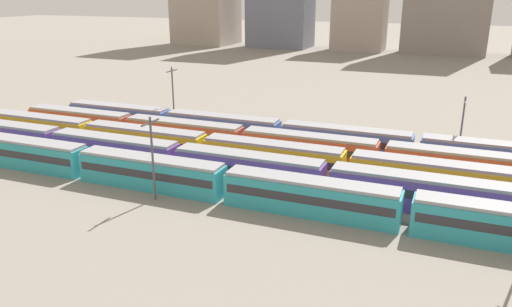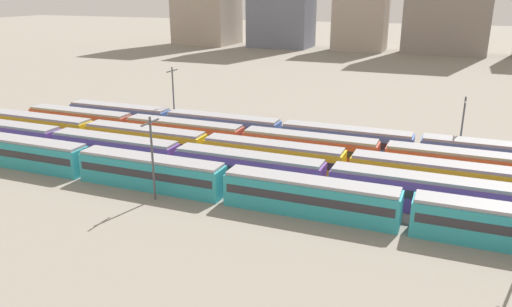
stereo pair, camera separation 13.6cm
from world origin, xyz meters
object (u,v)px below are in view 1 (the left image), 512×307
(train_track_2, at_px, (348,166))
(train_track_1, at_px, (248,169))
(catenary_pole_0, at_px, (152,154))
(catenary_pole_1, at_px, (462,125))
(catenary_pole_3, at_px, (173,95))
(train_track_0, at_px, (407,211))
(train_track_3, at_px, (382,156))
(train_track_4, at_px, (281,133))

(train_track_2, bearing_deg, train_track_1, -153.85)
(catenary_pole_0, distance_m, catenary_pole_1, 40.63)
(catenary_pole_0, xyz_separation_m, catenary_pole_3, (-13.37, 26.64, 0.38))
(catenary_pole_0, height_order, catenary_pole_3, catenary_pole_3)
(train_track_0, relative_size, train_track_3, 1.00)
(train_track_4, bearing_deg, catenary_pole_1, 7.75)
(train_track_0, relative_size, catenary_pole_3, 11.23)
(train_track_2, xyz_separation_m, catenary_pole_3, (-31.64, 13.44, 3.66))
(train_track_2, xyz_separation_m, catenary_pole_0, (-18.27, -13.21, 3.28))
(train_track_2, xyz_separation_m, train_track_3, (3.22, 5.20, 0.00))
(train_track_0, xyz_separation_m, train_track_1, (-18.40, 5.20, 0.00))
(train_track_0, xyz_separation_m, train_track_4, (-19.74, 20.80, 0.00))
(train_track_4, xyz_separation_m, catenary_pole_0, (-6.34, -23.61, 3.28))
(catenary_pole_1, bearing_deg, train_track_1, -140.34)
(catenary_pole_0, bearing_deg, train_track_0, 6.14)
(train_track_0, bearing_deg, catenary_pole_3, 148.86)
(train_track_3, xyz_separation_m, catenary_pole_1, (8.96, 8.48, 2.91))
(train_track_2, bearing_deg, train_track_0, -53.09)
(catenary_pole_1, bearing_deg, train_track_4, -172.25)
(train_track_1, bearing_deg, train_track_4, 94.91)
(train_track_2, xyz_separation_m, train_track_4, (-11.93, 10.40, 0.00))
(catenary_pole_3, bearing_deg, train_track_1, -41.52)
(train_track_0, distance_m, train_track_3, 16.26)
(catenary_pole_3, bearing_deg, train_track_0, -31.14)
(train_track_0, xyz_separation_m, train_track_2, (-7.81, 10.40, 0.00))
(train_track_2, distance_m, train_track_4, 15.83)
(train_track_2, relative_size, catenary_pole_3, 11.23)
(train_track_3, relative_size, catenary_pole_0, 12.12)
(train_track_2, bearing_deg, catenary_pole_3, 156.99)
(catenary_pole_1, height_order, catenary_pole_3, catenary_pole_3)
(train_track_1, height_order, catenary_pole_1, catenary_pole_1)
(train_track_3, relative_size, train_track_4, 1.51)
(train_track_4, bearing_deg, train_track_0, -46.49)
(catenary_pole_0, bearing_deg, catenary_pole_3, 116.64)
(train_track_0, bearing_deg, train_track_2, 126.91)
(train_track_1, height_order, train_track_4, same)
(train_track_2, distance_m, catenary_pole_1, 18.55)
(train_track_4, height_order, catenary_pole_3, catenary_pole_3)
(train_track_0, height_order, catenary_pole_3, catenary_pole_3)
(catenary_pole_0, height_order, catenary_pole_1, catenary_pole_0)
(train_track_2, height_order, catenary_pole_0, catenary_pole_0)
(train_track_4, xyz_separation_m, catenary_pole_1, (24.12, 3.28, 2.91))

